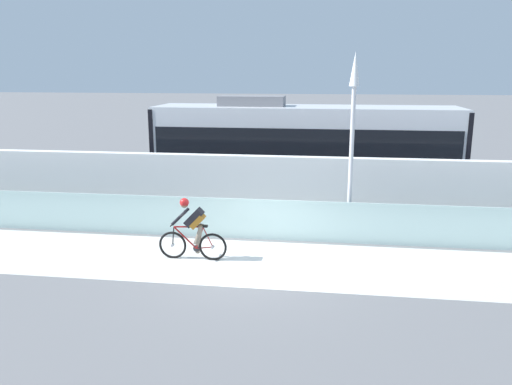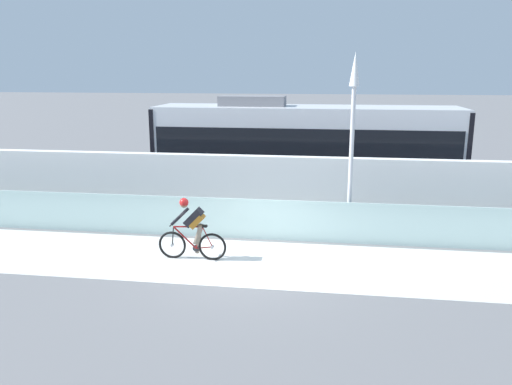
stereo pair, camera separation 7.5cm
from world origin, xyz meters
TOP-DOWN VIEW (x-y plane):
  - ground_plane at (0.00, 0.00)m, footprint 200.00×200.00m
  - bike_path_deck at (0.00, 0.00)m, footprint 32.00×3.20m
  - glass_parapet at (0.00, 1.85)m, footprint 32.00×0.05m
  - concrete_barrier_wall at (0.00, 3.65)m, footprint 32.00×0.36m
  - tram_rail_near at (0.00, 6.13)m, footprint 32.00×0.08m
  - tram_rail_far at (0.00, 7.57)m, footprint 32.00×0.08m
  - tram at (1.06, 6.85)m, footprint 11.06×2.54m
  - cyclist_on_bike at (-1.41, 0.00)m, footprint 1.77×0.58m
  - lamp_post_antenna at (2.56, 2.15)m, footprint 0.28×0.28m

SIDE VIEW (x-z plane):
  - ground_plane at x=0.00m, z-range 0.00..0.00m
  - tram_rail_near at x=0.00m, z-range 0.00..0.01m
  - tram_rail_far at x=0.00m, z-range 0.00..0.01m
  - bike_path_deck at x=0.00m, z-range 0.00..0.01m
  - glass_parapet at x=0.00m, z-range 0.00..1.17m
  - cyclist_on_bike at x=-1.41m, z-range -0.02..1.59m
  - concrete_barrier_wall at x=0.00m, z-range 0.00..2.12m
  - tram at x=1.06m, z-range -0.01..3.80m
  - lamp_post_antenna at x=2.56m, z-range 0.69..5.89m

